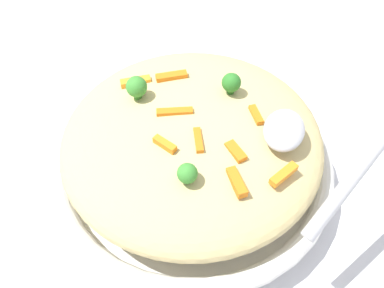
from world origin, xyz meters
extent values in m
plane|color=silver|center=(0.00, 0.00, 0.00)|extent=(2.40, 2.40, 0.00)
cylinder|color=white|center=(0.00, 0.00, 0.01)|extent=(0.30, 0.30, 0.03)
torus|color=white|center=(0.00, 0.00, 0.04)|extent=(0.32, 0.32, 0.02)
torus|color=black|center=(0.00, 0.00, 0.04)|extent=(0.31, 0.31, 0.00)
ellipsoid|color=#D1BA7A|center=(0.00, 0.00, 0.08)|extent=(0.29, 0.28, 0.07)
cube|color=orange|center=(0.03, 0.05, 0.11)|extent=(0.02, 0.03, 0.01)
cube|color=orange|center=(-0.05, -0.04, 0.11)|extent=(0.03, 0.04, 0.01)
cube|color=orange|center=(0.00, -0.02, 0.11)|extent=(0.02, 0.04, 0.01)
cube|color=orange|center=(-0.04, -0.08, 0.10)|extent=(0.03, 0.03, 0.01)
cube|color=orange|center=(-0.02, 0.06, 0.11)|extent=(0.03, 0.02, 0.01)
cube|color=orange|center=(0.04, -0.01, 0.11)|extent=(0.02, 0.03, 0.01)
cube|color=orange|center=(0.04, 0.10, 0.11)|extent=(0.03, 0.02, 0.01)
cube|color=orange|center=(0.03, 0.02, 0.11)|extent=(0.03, 0.02, 0.01)
cube|color=orange|center=(0.06, 0.06, 0.11)|extent=(0.03, 0.03, 0.01)
cylinder|color=#377928|center=(-0.01, -0.07, 0.11)|extent=(0.01, 0.01, 0.01)
sphere|color=#3D8E33|center=(-0.01, -0.07, 0.12)|extent=(0.02, 0.02, 0.02)
cylinder|color=#296820|center=(-0.05, 0.03, 0.11)|extent=(0.01, 0.01, 0.01)
sphere|color=#2D7A28|center=(-0.05, 0.03, 0.12)|extent=(0.02, 0.02, 0.02)
cylinder|color=#377928|center=(0.07, 0.02, 0.11)|extent=(0.01, 0.01, 0.01)
sphere|color=#3D8E33|center=(0.07, 0.02, 0.12)|extent=(0.02, 0.02, 0.02)
ellipsoid|color=#B7B7BC|center=(-0.01, 0.09, 0.11)|extent=(0.06, 0.04, 0.02)
cylinder|color=#B7B7BC|center=(0.03, 0.17, 0.15)|extent=(0.16, 0.09, 0.09)
camera|label=1|loc=(0.28, 0.09, 0.41)|focal=38.46mm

